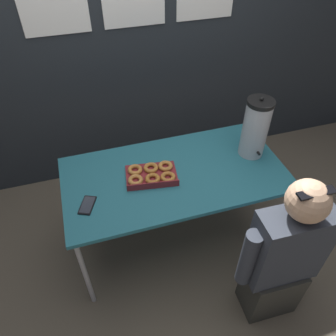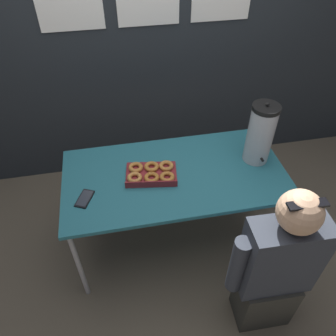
{
  "view_description": "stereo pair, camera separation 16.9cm",
  "coord_description": "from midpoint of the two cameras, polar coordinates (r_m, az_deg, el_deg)",
  "views": [
    {
      "loc": [
        -0.52,
        -1.54,
        2.3
      ],
      "look_at": [
        -0.05,
        0.0,
        0.81
      ],
      "focal_mm": 35.0,
      "sensor_mm": 36.0,
      "label": 1
    },
    {
      "loc": [
        -0.36,
        -1.58,
        2.3
      ],
      "look_at": [
        -0.05,
        0.0,
        0.81
      ],
      "focal_mm": 35.0,
      "sensor_mm": 36.0,
      "label": 2
    }
  ],
  "objects": [
    {
      "name": "ground_plane",
      "position": [
        2.81,
        2.75,
        -12.17
      ],
      "size": [
        12.0,
        12.0,
        0.0
      ],
      "primitive_type": "plane",
      "color": "brown"
    },
    {
      "name": "back_wall",
      "position": [
        2.87,
        -1.56,
        20.75
      ],
      "size": [
        6.0,
        0.11,
        2.44
      ],
      "color": "#23282D",
      "rests_on": "ground"
    },
    {
      "name": "folding_table",
      "position": [
        2.27,
        3.33,
        -1.86
      ],
      "size": [
        1.52,
        0.78,
        0.75
      ],
      "color": "#236675",
      "rests_on": "ground"
    },
    {
      "name": "donut_box",
      "position": [
        2.21,
        -0.75,
        -1.0
      ],
      "size": [
        0.37,
        0.28,
        0.05
      ],
      "rotation": [
        0.0,
        0.0,
        -0.15
      ],
      "color": "maroon",
      "rests_on": "folding_table"
    },
    {
      "name": "coffee_urn",
      "position": [
        2.33,
        17.83,
        5.64
      ],
      "size": [
        0.18,
        0.21,
        0.46
      ],
      "color": "#B7B7BC",
      "rests_on": "folding_table"
    },
    {
      "name": "cell_phone",
      "position": [
        2.12,
        -12.1,
        -5.32
      ],
      "size": [
        0.13,
        0.17,
        0.01
      ],
      "rotation": [
        0.0,
        0.0,
        -0.42
      ],
      "color": "black",
      "rests_on": "folding_table"
    },
    {
      "name": "person_seated",
      "position": [
        2.12,
        20.55,
        -16.17
      ],
      "size": [
        0.59,
        0.25,
        1.2
      ],
      "rotation": [
        0.0,
        0.0,
        3.11
      ],
      "color": "#33332D",
      "rests_on": "ground"
    }
  ]
}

